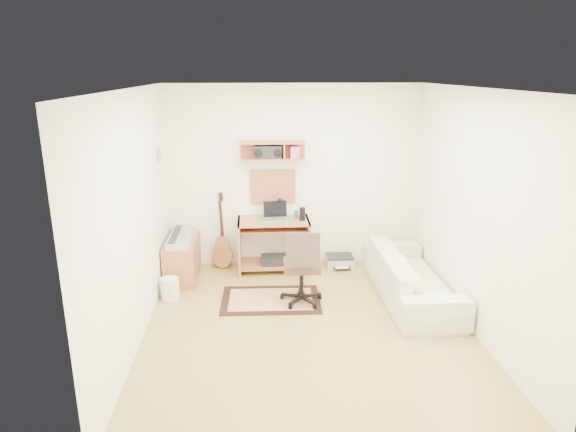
{
  "coord_description": "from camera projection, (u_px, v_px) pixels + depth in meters",
  "views": [
    {
      "loc": [
        -0.57,
        -5.0,
        2.79
      ],
      "look_at": [
        -0.15,
        1.05,
        1.0
      ],
      "focal_mm": 31.29,
      "sensor_mm": 36.0,
      "label": 1
    }
  ],
  "objects": [
    {
      "name": "guitar",
      "position": [
        222.0,
        231.0,
        7.17
      ],
      "size": [
        0.32,
        0.23,
        1.11
      ],
      "primitive_type": null,
      "rotation": [
        0.0,
        0.0,
        -0.15
      ],
      "color": "#A16231",
      "rests_on": "floor"
    },
    {
      "name": "pencil_cup",
      "position": [
        296.0,
        214.0,
        7.13
      ],
      "size": [
        0.07,
        0.07,
        0.1
      ],
      "primitive_type": "cylinder",
      "color": "#2E498A",
      "rests_on": "desk"
    },
    {
      "name": "rug",
      "position": [
        271.0,
        300.0,
        6.28
      ],
      "size": [
        1.25,
        0.85,
        0.02
      ],
      "primitive_type": "cube",
      "rotation": [
        0.0,
        0.0,
        -0.03
      ],
      "color": "beige",
      "rests_on": "floor"
    },
    {
      "name": "back_wall",
      "position": [
        294.0,
        177.0,
        7.16
      ],
      "size": [
        3.6,
        0.01,
        2.6
      ],
      "primitive_type": "cube",
      "color": "white",
      "rests_on": "ground"
    },
    {
      "name": "left_wall",
      "position": [
        134.0,
        220.0,
        5.12
      ],
      "size": [
        0.01,
        4.0,
        2.6
      ],
      "primitive_type": "cube",
      "color": "white",
      "rests_on": "ground"
    },
    {
      "name": "laptop",
      "position": [
        276.0,
        212.0,
        6.98
      ],
      "size": [
        0.34,
        0.34,
        0.25
      ],
      "primitive_type": null,
      "rotation": [
        0.0,
        0.0,
        0.06
      ],
      "color": "silver",
      "rests_on": "desk"
    },
    {
      "name": "boombox",
      "position": [
        268.0,
        152.0,
        6.9
      ],
      "size": [
        0.36,
        0.17,
        0.19
      ],
      "primitive_type": "cube",
      "color": "black",
      "rests_on": "wall_shelf"
    },
    {
      "name": "cabinet",
      "position": [
        182.0,
        259.0,
        6.9
      ],
      "size": [
        0.4,
        0.9,
        0.55
      ],
      "primitive_type": "cube",
      "color": "#BC6A42",
      "rests_on": "floor"
    },
    {
      "name": "cork_board",
      "position": [
        273.0,
        186.0,
        7.16
      ],
      "size": [
        0.64,
        0.03,
        0.49
      ],
      "primitive_type": "cube",
      "color": "tan",
      "rests_on": "back_wall"
    },
    {
      "name": "sofa",
      "position": [
        412.0,
        268.0,
        6.25
      ],
      "size": [
        0.59,
        2.0,
        0.78
      ],
      "primitive_type": "imported",
      "rotation": [
        0.0,
        0.0,
        1.57
      ],
      "color": "beige",
      "rests_on": "floor"
    },
    {
      "name": "floor",
      "position": [
        308.0,
        328.0,
        5.61
      ],
      "size": [
        3.6,
        4.0,
        0.01
      ],
      "primitive_type": "cube",
      "color": "#A88B46",
      "rests_on": "ground"
    },
    {
      "name": "right_wall",
      "position": [
        477.0,
        213.0,
        5.36
      ],
      "size": [
        0.01,
        4.0,
        2.6
      ],
      "primitive_type": "cube",
      "color": "white",
      "rests_on": "ground"
    },
    {
      "name": "desk_lamp",
      "position": [
        283.0,
        207.0,
        7.13
      ],
      "size": [
        0.09,
        0.09,
        0.28
      ],
      "primitive_type": null,
      "color": "black",
      "rests_on": "desk"
    },
    {
      "name": "printer",
      "position": [
        340.0,
        260.0,
        7.36
      ],
      "size": [
        0.4,
        0.31,
        0.15
      ],
      "primitive_type": "cube",
      "rotation": [
        0.0,
        0.0,
        -0.01
      ],
      "color": "#A5A8AA",
      "rests_on": "floor"
    },
    {
      "name": "task_chair",
      "position": [
        302.0,
        266.0,
        6.09
      ],
      "size": [
        0.51,
        0.51,
        0.98
      ],
      "primitive_type": null,
      "rotation": [
        0.0,
        0.0,
        -0.03
      ],
      "color": "#3E2E24",
      "rests_on": "floor"
    },
    {
      "name": "speaker",
      "position": [
        302.0,
        214.0,
        6.98
      ],
      "size": [
        0.08,
        0.08,
        0.19
      ],
      "primitive_type": "cylinder",
      "color": "black",
      "rests_on": "desk"
    },
    {
      "name": "ceiling",
      "position": [
        311.0,
        88.0,
        4.88
      ],
      "size": [
        3.6,
        4.0,
        0.01
      ],
      "primitive_type": "cube",
      "color": "white",
      "rests_on": "ground"
    },
    {
      "name": "desk",
      "position": [
        274.0,
        245.0,
        7.14
      ],
      "size": [
        1.0,
        0.55,
        0.75
      ],
      "primitive_type": null,
      "color": "#BC6A42",
      "rests_on": "floor"
    },
    {
      "name": "wall_photo",
      "position": [
        159.0,
        155.0,
        6.44
      ],
      "size": [
        0.02,
        0.2,
        0.15
      ],
      "primitive_type": "cube",
      "color": "#4C8CBF",
      "rests_on": "left_wall"
    },
    {
      "name": "wall_shelf",
      "position": [
        273.0,
        151.0,
        6.91
      ],
      "size": [
        0.9,
        0.25,
        0.26
      ],
      "primitive_type": "cube",
      "color": "#BC6A42",
      "rests_on": "back_wall"
    },
    {
      "name": "waste_basket",
      "position": [
        170.0,
        288.0,
        6.29
      ],
      "size": [
        0.24,
        0.24,
        0.27
      ],
      "primitive_type": "cylinder",
      "rotation": [
        0.0,
        0.0,
        -0.05
      ],
      "color": "white",
      "rests_on": "floor"
    },
    {
      "name": "music_keyboard",
      "position": [
        181.0,
        237.0,
        6.81
      ],
      "size": [
        0.28,
        0.88,
        0.08
      ],
      "primitive_type": "cube",
      "color": "#B2B5BA",
      "rests_on": "cabinet"
    }
  ]
}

